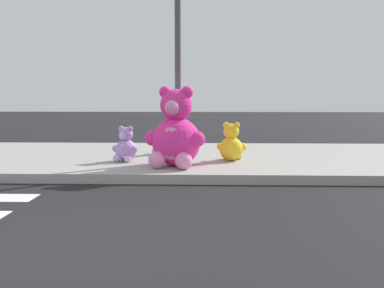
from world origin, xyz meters
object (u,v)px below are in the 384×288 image
(plush_tan, at_px, (161,144))
(plush_lavender, at_px, (126,147))
(plush_yellow, at_px, (231,145))
(plush_pink_large, at_px, (176,134))
(sign_pole, at_px, (178,66))

(plush_tan, distance_m, plush_lavender, 1.13)
(plush_yellow, bearing_deg, plush_pink_large, -144.41)
(sign_pole, height_order, plush_tan, sign_pole)
(plush_lavender, bearing_deg, sign_pole, 2.53)
(plush_tan, height_order, plush_lavender, plush_lavender)
(plush_pink_large, distance_m, plush_tan, 1.62)
(sign_pole, distance_m, plush_pink_large, 1.30)
(plush_tan, distance_m, plush_yellow, 1.60)
(plush_tan, bearing_deg, plush_yellow, -31.56)
(plush_tan, relative_size, plush_lavender, 0.82)
(plush_yellow, bearing_deg, sign_pole, -173.82)
(plush_lavender, bearing_deg, plush_yellow, 4.37)
(plush_lavender, bearing_deg, plush_pink_large, -30.14)
(plush_pink_large, bearing_deg, plush_yellow, 35.59)
(plush_tan, bearing_deg, plush_lavender, -118.97)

